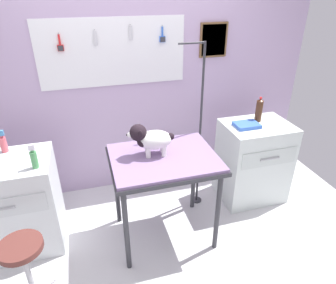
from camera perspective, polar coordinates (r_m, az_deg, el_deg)
ground at (r=2.84m, az=-0.69°, el=-21.71°), size 4.40×4.00×0.04m
rear_wall_panel at (r=3.24m, az=-6.96°, el=10.10°), size 4.00×0.11×2.30m
grooming_table at (r=2.57m, az=-0.77°, el=-4.42°), size 0.91×0.71×0.86m
grooming_arm at (r=2.99m, az=5.88°, el=1.04°), size 0.30×0.11×1.70m
dog at (r=2.48m, az=-3.40°, el=0.64°), size 0.39×0.21×0.28m
counter_left at (r=3.01m, az=-27.62°, el=-10.54°), size 0.80×0.58×0.86m
cabinet_right at (r=3.39m, az=15.74°, el=-3.54°), size 0.68×0.54×0.87m
stool at (r=2.46m, az=-25.69°, el=-18.93°), size 0.30×0.30×0.57m
shampoo_bottle at (r=2.54m, az=-24.01°, el=-2.77°), size 0.05×0.05×0.20m
spray_bottle_short at (r=2.90m, az=-28.69°, el=-0.15°), size 0.06×0.06×0.20m
soda_bottle at (r=3.23m, az=16.81°, el=5.78°), size 0.07×0.07×0.26m
supply_tray at (r=3.11m, az=14.65°, el=3.13°), size 0.24×0.18×0.04m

